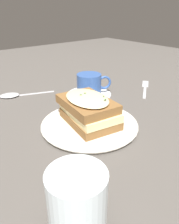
% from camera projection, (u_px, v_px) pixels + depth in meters
% --- Properties ---
extents(ground_plane, '(2.40, 2.40, 0.00)m').
position_uv_depth(ground_plane, '(92.00, 132.00, 0.53)').
color(ground_plane, '#514C47').
extents(dinner_plate, '(0.24, 0.24, 0.01)m').
position_uv_depth(dinner_plate, '(89.00, 124.00, 0.55)').
color(dinner_plate, silver).
rests_on(dinner_plate, ground_plane).
extents(sandwich, '(0.17, 0.12, 0.07)m').
position_uv_depth(sandwich, '(88.00, 110.00, 0.53)').
color(sandwich, brown).
rests_on(sandwich, dinner_plate).
extents(teacup_with_saucer, '(0.15, 0.15, 0.07)m').
position_uv_depth(teacup_with_saucer, '(89.00, 86.00, 0.73)').
color(teacup_with_saucer, white).
rests_on(teacup_with_saucer, ground_plane).
extents(water_glass, '(0.08, 0.08, 0.10)m').
position_uv_depth(water_glass, '(77.00, 204.00, 0.28)').
color(water_glass, silver).
rests_on(water_glass, ground_plane).
extents(fork, '(0.12, 0.16, 0.00)m').
position_uv_depth(fork, '(145.00, 87.00, 0.82)').
color(fork, silver).
rests_on(fork, ground_plane).
extents(spoon, '(0.09, 0.18, 0.01)m').
position_uv_depth(spoon, '(13.00, 95.00, 0.73)').
color(spoon, silver).
rests_on(spoon, ground_plane).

